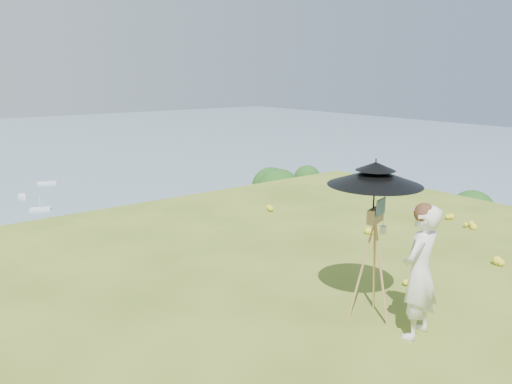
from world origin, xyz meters
TOP-DOWN VIEW (x-y plane):
  - ground at (0.00, 0.00)m, footprint 14.00×14.00m
  - wildflowers at (0.00, 0.25)m, footprint 10.00×10.50m
  - painter at (0.39, -0.52)m, footprint 0.63×0.48m
  - field_easel at (0.33, 0.09)m, footprint 0.72×0.72m
  - sun_umbrella at (0.32, 0.12)m, footprint 1.42×1.42m
  - painter_cap at (0.39, -0.52)m, footprint 0.27×0.30m

SIDE VIEW (x-z plane):
  - ground at x=0.00m, z-range 0.00..0.00m
  - wildflowers at x=0.00m, z-range 0.00..0.12m
  - field_easel at x=0.33m, z-range 0.00..1.51m
  - painter at x=0.39m, z-range 0.00..1.55m
  - painter_cap at x=0.39m, z-range 1.45..1.55m
  - sun_umbrella at x=0.32m, z-range 1.24..1.97m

